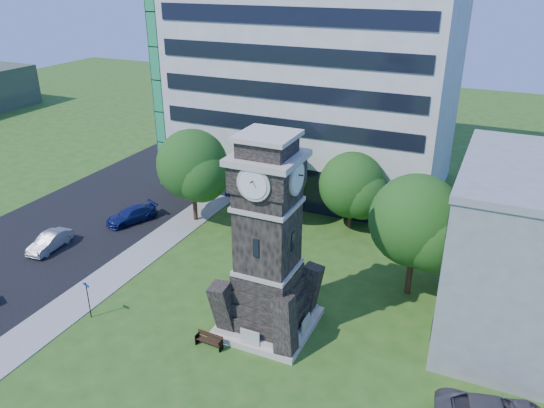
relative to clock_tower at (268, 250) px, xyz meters
The scene contains 13 objects.
ground 6.39m from the clock_tower, 146.32° to the right, with size 160.00×160.00×0.00m, color #285317.
sidewalk 13.88m from the clock_tower, 166.50° to the left, with size 3.00×70.00×0.06m, color gray.
street 21.86m from the clock_tower, behind, with size 14.00×80.00×0.02m, color black.
clock_tower is the anchor object (origin of this frame).
office_tall 26.21m from the clock_tower, 104.57° to the left, with size 26.20×15.11×28.60m.
car_street_mid 20.12m from the clock_tower, behind, with size 1.38×3.94×1.30m, color #989A9F.
car_street_north 19.29m from the clock_tower, 153.69° to the left, with size 1.82×4.46×1.30m, color navy.
park_bench 6.19m from the clock_tower, 125.95° to the right, with size 1.68×0.45×0.87m.
street_sign 11.76m from the clock_tower, 159.97° to the right, with size 0.61×0.06×2.54m.
tree_nw 16.15m from the clock_tower, 137.48° to the left, with size 6.53×5.94×8.07m.
tree_nc 14.89m from the clock_tower, 112.62° to the left, with size 5.61×5.10×7.23m.
tree_ne 15.16m from the clock_tower, 87.43° to the left, with size 5.98×5.44×6.58m.
tree_east 10.13m from the clock_tower, 45.27° to the left, with size 6.60×6.00×8.42m.
Camera 1 is at (14.23, -22.10, 20.16)m, focal length 35.00 mm.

